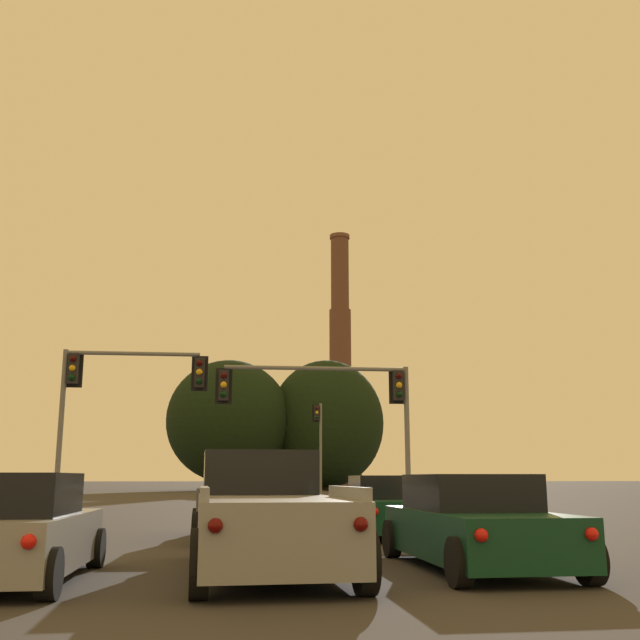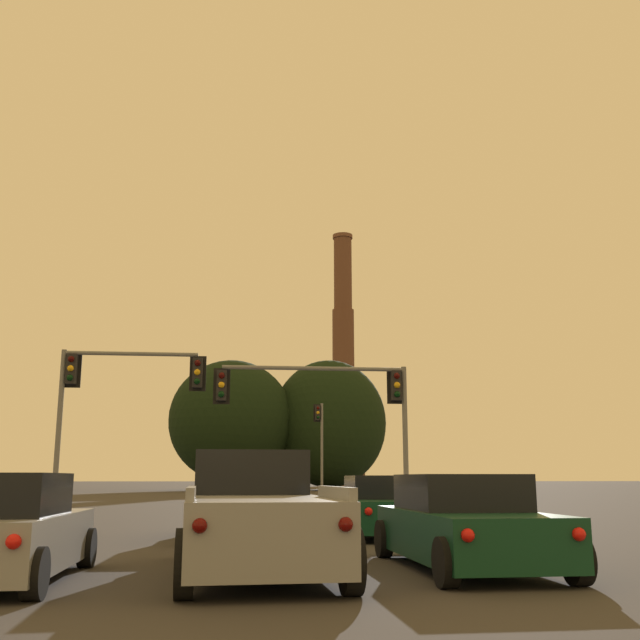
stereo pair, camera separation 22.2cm
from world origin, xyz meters
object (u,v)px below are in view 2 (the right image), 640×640
Objects in this scene: sedan_right_lane_second at (464,524)px; traffic_light_far_right at (320,436)px; hatchback_left_lane_second at (0,532)px; smokestack at (344,383)px; traffic_light_overhead_right at (338,399)px; traffic_light_overhead_left at (110,389)px; suv_center_lane_front at (240,498)px; sedan_right_lane_front at (384,507)px; pickup_truck_center_lane_second at (255,516)px.

sedan_right_lane_second is 41.47m from traffic_light_far_right.
traffic_light_far_right reaches higher than hatchback_left_lane_second.
smokestack is (21.77, 124.95, 17.76)m from hatchback_left_lane_second.
smokestack is (13.03, 82.79, 14.15)m from traffic_light_far_right.
traffic_light_overhead_right reaches higher than hatchback_left_lane_second.
traffic_light_far_right is 28.42m from traffic_light_overhead_left.
hatchback_left_lane_second is at bearing -85.07° from traffic_light_overhead_left.
suv_center_lane_front is at bearing -98.98° from smokestack.
sedan_right_lane_second is at bearing -89.47° from traffic_light_overhead_right.
smokestack reaches higher than traffic_light_far_right.
traffic_light_far_right is (2.08, 34.57, 3.61)m from sedan_right_lane_front.
traffic_light_far_right is 1.15× the size of traffic_light_overhead_left.
sedan_right_lane_front is 11.90m from traffic_light_overhead_left.
sedan_right_lane_front is 119.65m from smokestack.
sedan_right_lane_front is at bearing -45.00° from traffic_light_overhead_left.
sedan_right_lane_front is at bearing -97.34° from smokestack.
suv_center_lane_front is 0.86× the size of traffic_light_overhead_left.
sedan_right_lane_front is at bearing 5.59° from suv_center_lane_front.
traffic_light_far_right is at bearing 77.38° from hatchback_left_lane_second.
suv_center_lane_front is at bearing -99.04° from traffic_light_far_right.
traffic_light_overhead_left is at bearing -101.94° from smokestack.
smokestack is at bearing 81.76° from sedan_right_lane_second.
hatchback_left_lane_second is 0.84× the size of suv_center_lane_front.
sedan_right_lane_front is at bearing 61.26° from pickup_truck_center_lane_second.
smokestack is (15.13, 124.05, 17.76)m from sedan_right_lane_second.
sedan_right_lane_front is 0.83× the size of traffic_light_overhead_left.
traffic_light_far_right reaches higher than pickup_truck_center_lane_second.
traffic_light_overhead_left reaches higher than suv_center_lane_front.
sedan_right_lane_second is 14.51m from traffic_light_overhead_right.
suv_center_lane_front is 0.11× the size of smokestack.
hatchback_left_lane_second is at bearing -113.45° from traffic_light_overhead_right.
traffic_light_overhead_right is (3.10, 14.08, 3.24)m from pickup_truck_center_lane_second.
pickup_truck_center_lane_second is at bearing 178.08° from sedan_right_lane_second.
sedan_right_lane_front is 34.82m from traffic_light_far_right.
sedan_right_lane_front is (6.65, 7.60, 0.00)m from hatchback_left_lane_second.
suv_center_lane_front is (-3.46, -0.26, 0.23)m from sedan_right_lane_front.
hatchback_left_lane_second is at bearing -101.70° from traffic_light_far_right.
traffic_light_overhead_left is at bearing 175.78° from traffic_light_overhead_right.
sedan_right_lane_second is 1.00× the size of sedan_right_lane_front.
traffic_light_overhead_left is (-8.00, 8.00, 3.70)m from sedan_right_lane_front.
suv_center_lane_front reaches higher than sedan_right_lane_front.
traffic_light_overhead_left is (-10.08, -26.57, 0.09)m from traffic_light_far_right.
sedan_right_lane_front is 0.10× the size of smokestack.
sedan_right_lane_front is 8.15m from traffic_light_overhead_right.
suv_center_lane_front is 35.42m from traffic_light_far_right.
traffic_light_far_right reaches higher than suv_center_lane_front.
traffic_light_overhead_right is (-2.22, -27.15, -0.24)m from traffic_light_far_right.
traffic_light_far_right is (8.74, 42.17, 3.61)m from hatchback_left_lane_second.
hatchback_left_lane_second is at bearing -99.88° from smokestack.
smokestack reaches higher than sedan_right_lane_second.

